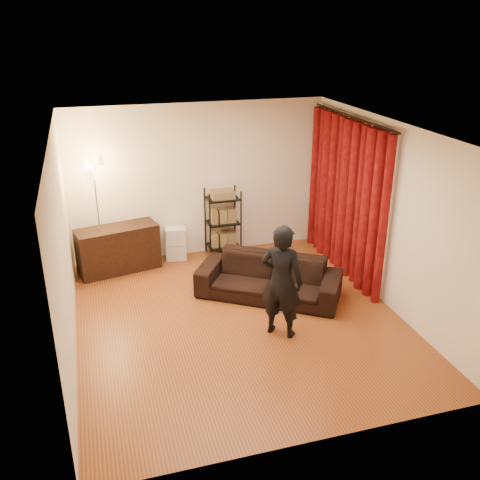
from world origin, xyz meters
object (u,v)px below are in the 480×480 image
object	(u,v)px
sofa	(269,278)
wire_shelf	(223,222)
person	(282,281)
media_cabinet	(118,249)
floor_lamp	(98,219)
storage_boxes	(176,244)

from	to	relation	value
sofa	wire_shelf	xyz separation A→B (m)	(-0.26, 1.74, 0.30)
person	wire_shelf	size ratio (longest dim) A/B	1.29
sofa	media_cabinet	world-z (taller)	media_cabinet
sofa	floor_lamp	size ratio (longest dim) A/B	1.08
person	media_cabinet	world-z (taller)	person
person	media_cabinet	distance (m)	3.29
storage_boxes	wire_shelf	world-z (taller)	wire_shelf
media_cabinet	storage_boxes	xyz separation A→B (m)	(1.01, 0.17, -0.09)
media_cabinet	storage_boxes	world-z (taller)	media_cabinet
media_cabinet	sofa	bearing A→B (deg)	-49.23
person	floor_lamp	world-z (taller)	floor_lamp
storage_boxes	person	bearing A→B (deg)	-71.61
person	floor_lamp	distance (m)	3.37
storage_boxes	floor_lamp	world-z (taller)	floor_lamp
wire_shelf	floor_lamp	size ratio (longest dim) A/B	0.62
wire_shelf	storage_boxes	bearing A→B (deg)	173.21
sofa	media_cabinet	distance (m)	2.66
media_cabinet	wire_shelf	size ratio (longest dim) A/B	1.09
sofa	wire_shelf	size ratio (longest dim) A/B	1.75
sofa	floor_lamp	bearing A→B (deg)	-178.97
sofa	storage_boxes	distance (m)	2.10
media_cabinet	storage_boxes	bearing A→B (deg)	-2.52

